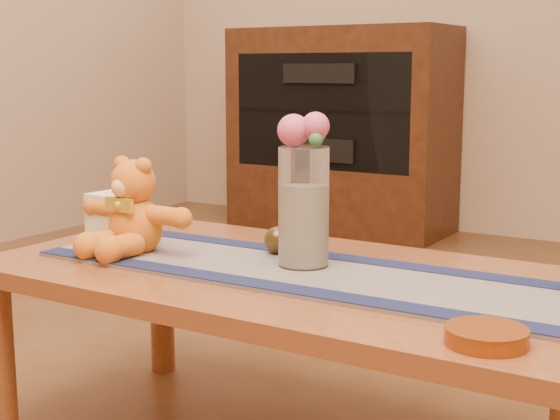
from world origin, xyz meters
The scene contains 23 objects.
coffee_table_top centered at (0.00, 0.00, 0.43)m, with size 1.40×0.70×0.04m, color brown.
table_leg_fl centered at (-0.64, -0.29, 0.21)m, with size 0.07×0.07×0.41m, color brown.
table_leg_bl centered at (-0.64, 0.29, 0.21)m, with size 0.07×0.07×0.41m, color brown.
persian_runner centered at (0.01, -0.01, 0.45)m, with size 1.20×0.35×0.01m, color #1C1741.
runner_border_near centered at (0.01, -0.16, 0.46)m, with size 1.20×0.06×0.00m, color #141A3D.
runner_border_far centered at (0.00, 0.13, 0.46)m, with size 1.20×0.06×0.00m, color #141A3D.
teddy_bear centered at (-0.41, -0.06, 0.56)m, with size 0.31×0.25×0.21m, color orange, non-canonical shape.
pillar_candle centered at (-0.52, -0.01, 0.52)m, with size 0.10×0.10×0.12m, color #FDF5BB.
candle_wick centered at (-0.52, -0.01, 0.59)m, with size 0.00×0.00×0.01m, color black.
glass_vase centered at (0.00, 0.02, 0.59)m, with size 0.11×0.11×0.26m, color silver.
potpourri_fill centered at (0.00, 0.02, 0.55)m, with size 0.09×0.09×0.18m, color beige.
rose_left centered at (-0.02, 0.01, 0.75)m, with size 0.07×0.07×0.07m, color #DA4D6E.
rose_right centered at (0.02, 0.03, 0.76)m, with size 0.06×0.06×0.06m, color #DA4D6E.
blue_flower_back centered at (0.01, 0.06, 0.75)m, with size 0.04×0.04×0.04m, color #4B58A4.
blue_flower_side centered at (-0.03, 0.04, 0.74)m, with size 0.04×0.04×0.04m, color #4B58A4.
leaf_sprig centered at (0.04, 0.00, 0.74)m, with size 0.03×0.03×0.03m, color #33662D.
bronze_ball centered at (-0.11, 0.09, 0.49)m, with size 0.06×0.06×0.06m, color #433516.
amber_dish centered at (0.49, -0.25, 0.46)m, with size 0.13×0.13×0.03m, color #BF5914.
media_cabinet centered at (-1.20, 2.48, 0.55)m, with size 1.20×0.50×1.10m, color black.
cabinet_cavity centered at (-1.20, 2.25, 0.66)m, with size 1.02×0.03×0.61m, color black.
cabinet_shelf centered at (-1.20, 2.33, 0.66)m, with size 1.02×0.20×0.03m, color black.
stereo_upper centered at (-1.20, 2.35, 0.86)m, with size 0.42×0.28×0.10m, color black.
stereo_lower centered at (-1.20, 2.35, 0.46)m, with size 0.42×0.28×0.12m, color black.
Camera 1 is at (0.86, -1.46, 0.88)m, focal length 51.75 mm.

